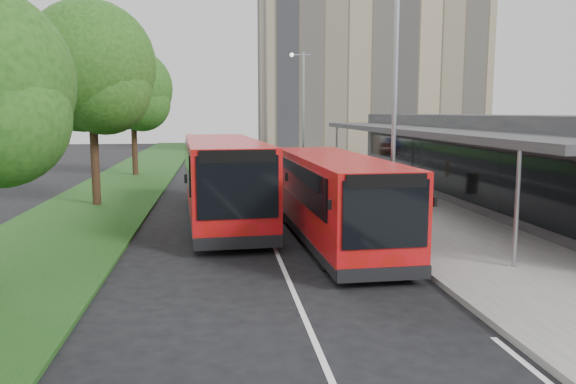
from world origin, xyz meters
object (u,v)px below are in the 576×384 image
Objects in this scene: bus_second at (223,180)px; car_near at (259,149)px; car_far at (223,144)px; litter_bin at (379,184)px; tree_mid at (91,74)px; lamp_post_far at (302,103)px; bus_main at (335,199)px; tree_far at (132,94)px; bollard at (321,171)px; lamp_post_near at (392,94)px.

bus_second is 2.85× the size of car_near.
car_far is (0.45, 40.36, -0.95)m from bus_second.
car_near is (-3.82, 27.02, 0.01)m from litter_bin.
tree_mid is 2.27× the size of car_far.
car_far is (-5.16, 23.24, -4.07)m from lamp_post_far.
bus_main is (8.98, -8.19, -4.32)m from tree_mid.
bus_main is at bearing -95.77° from car_far.
tree_far is 0.73× the size of bus_second.
car_far is at bearing 100.94° from bollard.
tree_far reaches higher than bus_second.
litter_bin is (4.10, 9.07, -0.76)m from bus_main.
car_far is (5.97, 36.19, -5.09)m from tree_mid.
tree_mid is at bearing -146.25° from bollard.
car_far is (-5.51, 28.52, 0.01)m from bollard.
litter_bin is at bearing 3.84° from tree_mid.
bollard is at bearing -88.70° from car_far.
tree_far is 8.44× the size of bollard.
bollard is (2.51, 15.87, -0.78)m from bus_main.
lamp_post_near is at bearing -103.79° from litter_bin.
bus_second reaches higher than litter_bin.
litter_bin is (13.07, 0.88, -5.08)m from tree_mid.
lamp_post_far is at bearing 93.89° from bollard.
bus_second reaches higher than bollard.
lamp_post_far reaches higher than car_near.
lamp_post_near is at bearing -90.00° from lamp_post_far.
tree_far is 22.43m from bus_main.
lamp_post_far is 21.50m from bus_main.
car_far is (-3.00, 44.39, -0.77)m from bus_main.
litter_bin is (13.07, -11.12, -4.62)m from tree_far.
tree_mid is 1.09× the size of tree_far.
bus_main is 44.49m from car_far.
car_near is 8.92m from car_far.
litter_bin is at bearing 29.88° from bus_second.
bus_second is at bearing -102.21° from car_near.
bus_main reaches higher than bollard.
bus_second is 11.48× the size of bollard.
car_far is (-3.28, 8.29, -0.02)m from car_near.
lamp_post_near is 1.00× the size of lamp_post_far.
lamp_post_near reaches higher than car_far.
lamp_post_far is at bearing 49.32° from tree_mid.
lamp_post_far is at bearing -88.43° from car_near.
bus_main is 9.98m from litter_bin.
tree_far is 25.34m from car_far.
bus_second is (5.52, -4.17, -4.14)m from tree_mid.
bus_second is at bearing -71.14° from tree_far.
tree_mid is at bearing 147.64° from lamp_post_near.
tree_mid is 0.90× the size of bus_main.
lamp_post_near and lamp_post_far have the same top height.
car_near is (-2.23, 20.22, 0.03)m from bollard.
car_far reaches higher than bollard.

